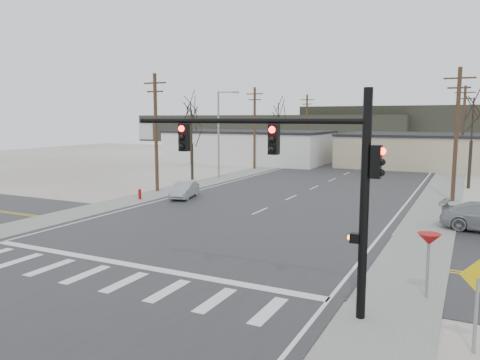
% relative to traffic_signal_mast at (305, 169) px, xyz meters
% --- Properties ---
extents(ground, '(140.00, 140.00, 0.00)m').
position_rel_traffic_signal_mast_xyz_m(ground, '(-7.89, 6.20, -4.67)').
color(ground, white).
rests_on(ground, ground).
extents(main_road, '(18.00, 110.00, 0.05)m').
position_rel_traffic_signal_mast_xyz_m(main_road, '(-7.89, 21.20, -4.65)').
color(main_road, '#29292B').
rests_on(main_road, ground).
extents(cross_road, '(90.00, 10.00, 0.04)m').
position_rel_traffic_signal_mast_xyz_m(cross_road, '(-7.89, 6.20, -4.65)').
color(cross_road, '#29292B').
rests_on(cross_road, ground).
extents(sidewalk_left, '(3.00, 90.00, 0.06)m').
position_rel_traffic_signal_mast_xyz_m(sidewalk_left, '(-18.49, 26.20, -4.64)').
color(sidewalk_left, gray).
rests_on(sidewalk_left, ground).
extents(sidewalk_right, '(3.00, 90.00, 0.06)m').
position_rel_traffic_signal_mast_xyz_m(sidewalk_right, '(2.71, 26.20, -4.64)').
color(sidewalk_right, gray).
rests_on(sidewalk_right, ground).
extents(traffic_signal_mast, '(8.95, 0.43, 7.20)m').
position_rel_traffic_signal_mast_xyz_m(traffic_signal_mast, '(0.00, 0.00, 0.00)').
color(traffic_signal_mast, black).
rests_on(traffic_signal_mast, ground).
extents(fire_hydrant, '(0.24, 0.24, 0.87)m').
position_rel_traffic_signal_mast_xyz_m(fire_hydrant, '(-18.09, 14.20, -4.22)').
color(fire_hydrant, '#A50C0C').
rests_on(fire_hydrant, ground).
extents(yield_sign, '(0.80, 0.80, 2.35)m').
position_rel_traffic_signal_mast_xyz_m(yield_sign, '(3.61, 2.70, -2.61)').
color(yield_sign, gray).
rests_on(yield_sign, ground).
extents(diamond_sign, '(0.92, 0.10, 2.61)m').
position_rel_traffic_signal_mast_xyz_m(diamond_sign, '(5.11, -0.80, -3.07)').
color(diamond_sign, gray).
rests_on(diamond_sign, ground).
extents(building_left_far, '(22.30, 12.30, 4.50)m').
position_rel_traffic_signal_mast_xyz_m(building_left_far, '(-23.89, 46.20, -2.42)').
color(building_left_far, silver).
rests_on(building_left_far, ground).
extents(building_right_far, '(26.30, 14.30, 4.30)m').
position_rel_traffic_signal_mast_xyz_m(building_right_far, '(2.11, 50.20, -2.52)').
color(building_right_far, '#C3B695').
rests_on(building_right_far, ground).
extents(upole_left_b, '(2.20, 0.30, 10.00)m').
position_rel_traffic_signal_mast_xyz_m(upole_left_b, '(-19.39, 18.20, 0.55)').
color(upole_left_b, '#4F3524').
rests_on(upole_left_b, ground).
extents(upole_left_c, '(2.20, 0.30, 10.00)m').
position_rel_traffic_signal_mast_xyz_m(upole_left_c, '(-19.39, 38.20, 0.55)').
color(upole_left_c, '#4F3524').
rests_on(upole_left_c, ground).
extents(upole_left_d, '(2.20, 0.30, 10.00)m').
position_rel_traffic_signal_mast_xyz_m(upole_left_d, '(-19.39, 58.20, 0.55)').
color(upole_left_d, '#4F3524').
rests_on(upole_left_d, ground).
extents(upole_right_a, '(2.20, 0.30, 10.00)m').
position_rel_traffic_signal_mast_xyz_m(upole_right_a, '(3.61, 24.20, 0.55)').
color(upole_right_a, '#4F3524').
rests_on(upole_right_a, ground).
extents(upole_right_b, '(2.20, 0.30, 10.00)m').
position_rel_traffic_signal_mast_xyz_m(upole_right_b, '(3.61, 46.20, 0.55)').
color(upole_right_b, '#4F3524').
rests_on(upole_right_b, ground).
extents(streetlight_main, '(2.40, 0.25, 9.00)m').
position_rel_traffic_signal_mast_xyz_m(streetlight_main, '(-18.69, 28.20, 0.41)').
color(streetlight_main, gray).
rests_on(streetlight_main, ground).
extents(tree_left_near, '(3.30, 3.30, 7.35)m').
position_rel_traffic_signal_mast_xyz_m(tree_left_near, '(-20.89, 26.20, 0.55)').
color(tree_left_near, '#2D241B').
rests_on(tree_left_near, ground).
extents(tree_right_mid, '(3.74, 3.74, 8.33)m').
position_rel_traffic_signal_mast_xyz_m(tree_right_mid, '(4.61, 32.20, 1.26)').
color(tree_right_mid, '#2D241B').
rests_on(tree_right_mid, ground).
extents(tree_left_far, '(3.96, 3.96, 8.82)m').
position_rel_traffic_signal_mast_xyz_m(tree_left_far, '(-21.89, 52.20, 1.61)').
color(tree_left_far, '#2D241B').
rests_on(tree_left_far, ground).
extents(tree_left_mid, '(3.96, 3.96, 8.82)m').
position_rel_traffic_signal_mast_xyz_m(tree_left_mid, '(-29.89, 40.20, 1.61)').
color(tree_left_mid, '#2D241B').
rests_on(tree_left_mid, ground).
extents(hill_left, '(70.00, 18.00, 7.00)m').
position_rel_traffic_signal_mast_xyz_m(hill_left, '(-42.89, 98.20, -1.17)').
color(hill_left, '#333026').
rests_on(hill_left, ground).
extents(sedan_crossing, '(2.27, 4.05, 1.27)m').
position_rel_traffic_signal_mast_xyz_m(sedan_crossing, '(-15.39, 16.35, -4.00)').
color(sedan_crossing, '#999EA3').
rests_on(sedan_crossing, main_road).
extents(car_far_a, '(3.90, 6.05, 1.63)m').
position_rel_traffic_signal_mast_xyz_m(car_far_a, '(-6.85, 47.85, -3.81)').
color(car_far_a, black).
rests_on(car_far_a, main_road).
extents(car_far_b, '(3.36, 4.62, 1.46)m').
position_rel_traffic_signal_mast_xyz_m(car_far_b, '(-14.30, 69.17, -3.90)').
color(car_far_b, black).
rests_on(car_far_b, main_road).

